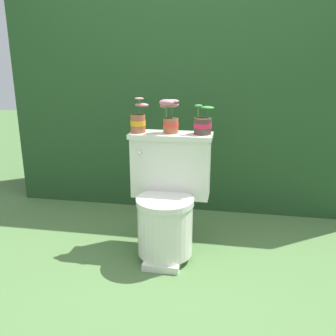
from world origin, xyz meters
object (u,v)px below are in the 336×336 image
toilet (168,199)px  potted_plant_midleft (170,117)px  potted_plant_middle (203,124)px  potted_plant_left (138,121)px

toilet → potted_plant_midleft: 0.52m
toilet → potted_plant_midleft: (-0.01, 0.13, 0.50)m
potted_plant_midleft → potted_plant_middle: potted_plant_midleft is taller
toilet → potted_plant_middle: bearing=32.2°
toilet → potted_plant_left: 0.53m
toilet → potted_plant_middle: (0.20, 0.13, 0.46)m
potted_plant_middle → potted_plant_left: bearing=-177.3°
potted_plant_left → potted_plant_midleft: (0.20, 0.02, 0.03)m
potted_plant_left → potted_plant_middle: bearing=2.7°
potted_plant_left → potted_plant_midleft: bearing=6.3°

